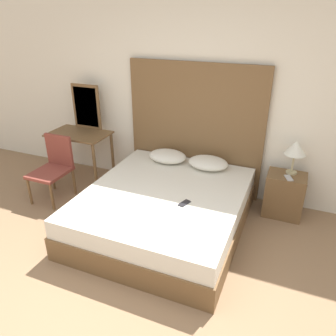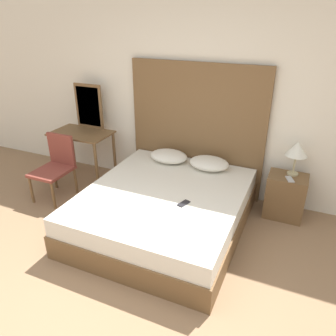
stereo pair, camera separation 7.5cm
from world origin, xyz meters
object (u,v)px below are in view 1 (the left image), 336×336
phone_on_nightstand (289,178)px  bed (165,209)px  chair (54,165)px  table_lamp (296,149)px  vanity_desk (80,142)px  phone_on_bed (184,203)px  nightstand (284,195)px

phone_on_nightstand → bed: bearing=-150.4°
phone_on_nightstand → chair: chair is taller
table_lamp → phone_on_nightstand: table_lamp is taller
vanity_desk → bed: bearing=-21.7°
phone_on_nightstand → chair: 3.03m
bed → vanity_desk: size_ratio=2.36×
phone_on_bed → phone_on_nightstand: bearing=42.3°
phone_on_bed → phone_on_nightstand: size_ratio=0.99×
vanity_desk → phone_on_nightstand: bearing=1.7°
table_lamp → phone_on_bed: bearing=-133.5°
nightstand → table_lamp: table_lamp is taller
bed → table_lamp: (1.31, 0.89, 0.64)m
table_lamp → chair: table_lamp is taller
nightstand → table_lamp: size_ratio=1.32×
bed → table_lamp: size_ratio=4.84×
nightstand → bed: bearing=-147.1°
bed → table_lamp: table_lamp is taller
nightstand → chair: bearing=-166.2°
vanity_desk → table_lamp: bearing=4.8°
phone_on_nightstand → chair: bearing=-167.9°
bed → chair: (-1.67, 0.10, 0.23)m
bed → nightstand: 1.52m
nightstand → phone_on_nightstand: (0.02, -0.09, 0.28)m
chair → vanity_desk: bearing=85.4°
chair → nightstand: bearing=13.8°
bed → phone_on_nightstand: phone_on_nightstand is taller
chair → phone_on_bed: bearing=-7.7°
bed → phone_on_bed: phone_on_bed is taller
bed → phone_on_nightstand: size_ratio=12.35×
bed → phone_on_nightstand: (1.29, 0.74, 0.32)m
bed → phone_on_bed: size_ratio=12.43×
phone_on_bed → table_lamp: table_lamp is taller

